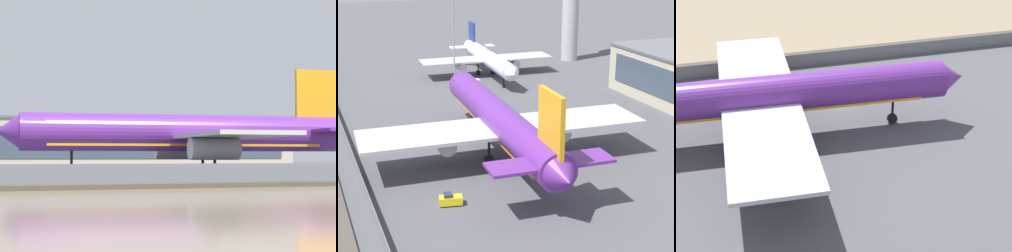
% 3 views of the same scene
% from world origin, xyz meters
% --- Properties ---
extents(ground_plane, '(500.00, 500.00, 0.00)m').
position_xyz_m(ground_plane, '(0.00, 0.00, 0.00)').
color(ground_plane, '#4C4C51').
extents(shoreline_seawall, '(320.00, 3.00, 0.50)m').
position_xyz_m(shoreline_seawall, '(0.00, -20.50, 0.25)').
color(shoreline_seawall, '#474238').
rests_on(shoreline_seawall, ground).
extents(perimeter_fence, '(280.00, 0.10, 2.45)m').
position_xyz_m(perimeter_fence, '(0.00, -16.00, 1.23)').
color(perimeter_fence, slate).
rests_on(perimeter_fence, ground).
extents(cargo_jet_purple, '(55.84, 47.58, 17.00)m').
position_xyz_m(cargo_jet_purple, '(11.75, 7.77, 6.49)').
color(cargo_jet_purple, '#602889').
rests_on(cargo_jet_purple, ground).
extents(baggage_tug, '(2.22, 3.46, 1.80)m').
position_xyz_m(baggage_tug, '(25.85, -5.23, 0.81)').
color(baggage_tug, yellow).
rests_on(baggage_tug, ground).
extents(terminal_building, '(74.97, 21.39, 11.41)m').
position_xyz_m(terminal_building, '(14.45, 60.49, 5.71)').
color(terminal_building, '#BCB299').
rests_on(terminal_building, ground).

